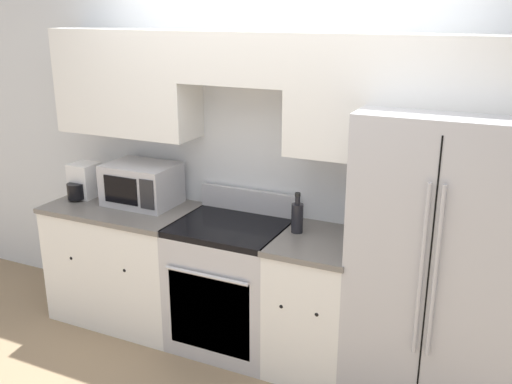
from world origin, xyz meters
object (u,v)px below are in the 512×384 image
oven_range (231,284)px  refrigerator (437,261)px  bottle (297,217)px  microwave (142,184)px

oven_range → refrigerator: 1.38m
refrigerator → bottle: bearing=178.3°
oven_range → refrigerator: bearing=1.5°
refrigerator → microwave: (-2.09, 0.07, 0.17)m
bottle → oven_range: bearing=-172.3°
bottle → refrigerator: bearing=-1.7°
oven_range → microwave: microwave is taller
microwave → bottle: (1.22, -0.04, -0.05)m
refrigerator → bottle: (-0.87, 0.03, 0.12)m
oven_range → microwave: size_ratio=2.08×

